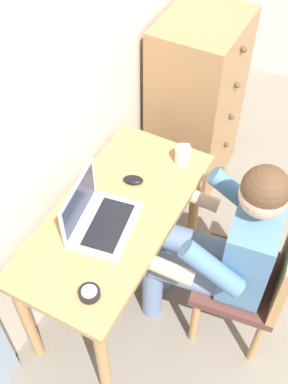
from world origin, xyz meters
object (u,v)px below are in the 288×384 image
chair (256,277)px  desk_clock (89,293)px  desk (116,229)px  computer_mouse (133,180)px  dresser (196,105)px  coffee_mug (183,155)px  person_seated (223,244)px  laptop (97,217)px

chair → desk_clock: chair is taller
desk → computer_mouse: (0.21, 0.02, 0.14)m
dresser → coffee_mug: (-0.64, -0.19, 0.21)m
desk → computer_mouse: bearing=4.7°
desk → person_seated: (0.12, -0.50, 0.06)m
desk → chair: 0.71m
coffee_mug → computer_mouse: bearing=147.6°
chair → dresser: bearing=37.8°
chair → desk_clock: (-0.56, 0.56, 0.27)m
dresser → laptop: size_ratio=3.10×
laptop → computer_mouse: (0.30, -0.02, -0.04)m
coffee_mug → chair: bearing=-119.6°
desk → desk_clock: desk_clock is taller
laptop → coffee_mug: 0.57m
dresser → coffee_mug: size_ratio=9.69×
person_seated → computer_mouse: size_ratio=11.94×
laptop → coffee_mug: size_ratio=3.13×
computer_mouse → coffee_mug: (0.24, -0.15, 0.03)m
chair → laptop: 0.81m
desk_clock → desk: bearing=16.5°
chair → person_seated: bearing=96.7°
desk → coffee_mug: (0.45, -0.14, 0.17)m
computer_mouse → desk_clock: 0.64m
laptop → coffee_mug: laptop is taller
laptop → chair: bearing=-72.0°
chair → computer_mouse: chair is taller
desk → chair: bearing=-78.3°
laptop → desk_clock: bearing=-153.7°
desk → dresser: (1.09, 0.05, -0.03)m
dresser → chair: dresser is taller
chair → computer_mouse: 0.75m
dresser → coffee_mug: bearing=-163.4°
desk → laptop: 0.20m
desk_clock → coffee_mug: (0.87, -0.01, 0.03)m
chair → person_seated: person_seated is taller
coffee_mug → dresser: bearing=16.6°
desk_clock → laptop: bearing=26.3°
desk → laptop: size_ratio=3.01×
chair → coffee_mug: chair is taller
chair → computer_mouse: (0.07, 0.70, 0.27)m
desk → computer_mouse: computer_mouse is taller
dresser → desk: bearing=-177.1°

